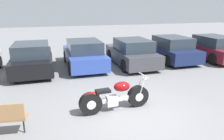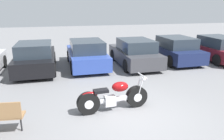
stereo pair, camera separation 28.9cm
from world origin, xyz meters
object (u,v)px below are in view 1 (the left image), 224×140
parked_car_maroon (211,48)px  parked_car_dark_grey (132,53)px  parked_car_black (32,58)px  parked_car_navy (170,49)px  parked_car_blue (84,54)px  motorcycle (115,97)px

parked_car_maroon → parked_car_dark_grey: bearing=179.1°
parked_car_black → parked_car_navy: same height
parked_car_blue → motorcycle: bearing=-89.4°
parked_car_black → motorcycle: bearing=-63.0°
motorcycle → parked_car_dark_grey: 5.50m
parked_car_black → parked_car_blue: size_ratio=1.00×
motorcycle → parked_car_dark_grey: bearing=63.1°
parked_car_blue → parked_car_navy: bearing=-0.2°
parked_car_dark_grey → parked_car_maroon: 5.09m
parked_car_dark_grey → parked_car_black: bearing=177.6°
parked_car_black → parked_car_dark_grey: same height
parked_car_black → parked_car_maroon: size_ratio=1.00×
parked_car_black → parked_car_maroon: bearing=-1.6°
parked_car_black → parked_car_dark_grey: (5.09, -0.21, 0.00)m
parked_car_dark_grey → parked_car_maroon: size_ratio=1.00×
parked_car_maroon → parked_car_blue: bearing=176.9°
parked_car_black → parked_car_maroon: same height
parked_car_blue → parked_car_navy: size_ratio=1.00×
motorcycle → parked_car_black: size_ratio=0.55×
parked_car_blue → parked_car_maroon: bearing=-3.1°
motorcycle → parked_car_navy: size_ratio=0.55×
parked_car_blue → parked_car_navy: same height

